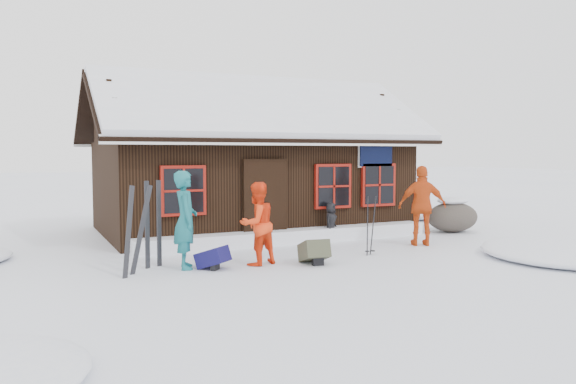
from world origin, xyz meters
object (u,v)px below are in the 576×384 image
at_px(ski_poles, 370,227).
at_px(backpack_blue, 213,261).
at_px(skier_orange_right, 422,206).
at_px(ski_pair_left, 135,231).
at_px(skier_orange_left, 257,224).
at_px(skier_teal, 185,220).
at_px(backpack_olive, 314,255).
at_px(skier_crouched, 331,221).
at_px(boulder, 452,216).

relative_size(ski_poles, backpack_blue, 2.37).
distance_m(skier_orange_right, ski_pair_left, 6.77).
height_order(skier_orange_left, ski_poles, skier_orange_left).
relative_size(skier_teal, ski_pair_left, 1.12).
height_order(ski_poles, backpack_olive, ski_poles).
xyz_separation_m(skier_crouched, backpack_olive, (-1.81, -2.48, -0.30)).
distance_m(skier_orange_left, skier_crouched, 3.55).
bearing_deg(skier_orange_right, skier_crouched, -19.16).
relative_size(backpack_blue, backpack_olive, 0.86).
xyz_separation_m(skier_orange_left, skier_orange_right, (4.43, 0.46, 0.13)).
height_order(skier_teal, ski_poles, skier_teal).
relative_size(skier_orange_right, ski_pair_left, 1.14).
bearing_deg(skier_orange_left, ski_poles, 161.24).
xyz_separation_m(skier_crouched, boulder, (3.82, -0.16, -0.03)).
distance_m(skier_teal, skier_orange_left, 1.39).
height_order(boulder, backpack_blue, boulder).
xyz_separation_m(skier_orange_right, boulder, (2.25, 1.47, -0.50)).
bearing_deg(ski_poles, skier_orange_left, 179.13).
relative_size(skier_orange_right, skier_crouched, 1.99).
xyz_separation_m(skier_orange_left, backpack_blue, (-0.91, -0.01, -0.67)).
distance_m(skier_orange_left, ski_pair_left, 2.33).
bearing_deg(boulder, ski_poles, -154.17).
distance_m(ski_pair_left, backpack_olive, 3.48).
relative_size(boulder, backpack_olive, 2.35).
relative_size(skier_teal, ski_poles, 1.43).
distance_m(skier_teal, boulder, 8.22).
xyz_separation_m(skier_orange_right, backpack_olive, (-3.37, -0.86, -0.78)).
bearing_deg(skier_orange_right, backpack_blue, 31.79).
distance_m(skier_teal, ski_poles, 4.01).
bearing_deg(ski_poles, skier_crouched, 83.64).
bearing_deg(skier_teal, skier_orange_left, -90.93).
bearing_deg(backpack_olive, skier_crouched, 63.12).
distance_m(skier_teal, backpack_olive, 2.61).
bearing_deg(skier_orange_left, skier_orange_right, 168.00).
xyz_separation_m(skier_teal, boulder, (8.03, 1.65, -0.49)).
bearing_deg(ski_pair_left, backpack_olive, -36.44).
bearing_deg(backpack_olive, backpack_blue, 177.64).
distance_m(skier_orange_right, backpack_blue, 5.42).
xyz_separation_m(ski_pair_left, ski_poles, (4.95, -0.15, -0.18)).
xyz_separation_m(skier_orange_right, skier_crouched, (-1.57, 1.62, -0.47)).
bearing_deg(ski_poles, skier_orange_right, 15.38).
bearing_deg(skier_crouched, backpack_blue, 169.18).
bearing_deg(ski_pair_left, skier_orange_right, -24.81).
distance_m(skier_orange_left, backpack_olive, 1.30).
bearing_deg(skier_crouched, boulder, -42.06).
xyz_separation_m(skier_teal, backpack_blue, (0.44, -0.28, -0.78)).
distance_m(skier_orange_right, boulder, 2.73).
distance_m(skier_orange_left, boulder, 6.96).
xyz_separation_m(ski_pair_left, backpack_blue, (1.42, -0.12, -0.65)).
distance_m(skier_crouched, boulder, 3.82).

